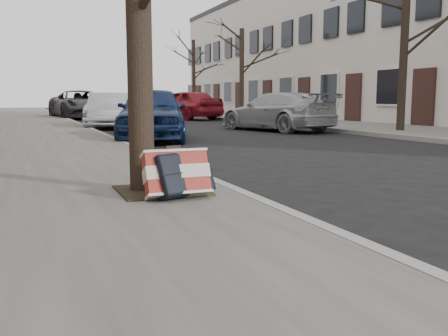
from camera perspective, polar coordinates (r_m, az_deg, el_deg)
name	(u,v)px	position (r m, az deg, el deg)	size (l,w,h in m)	color
ground	(400,210)	(5.02, 19.44, -4.60)	(120.00, 120.00, 0.00)	black
near_sidewalk	(9,128)	(18.69, -23.35, 4.24)	(5.00, 70.00, 0.12)	slate
far_sidewalk	(300,122)	(21.72, 8.71, 5.22)	(4.00, 70.00, 0.12)	slate
house_far	(388,45)	(25.74, 18.28, 13.22)	(6.70, 40.00, 7.20)	beige
dirt_patch	(161,190)	(5.10, -7.21, -2.54)	(0.85, 0.85, 0.01)	black
suitcase_red	(177,174)	(4.68, -5.45, -0.70)	(0.59, 0.16, 0.43)	maroon
suitcase_navy	(183,174)	(4.71, -4.68, -0.69)	(0.57, 0.18, 0.41)	black
car_near_front	(153,113)	(12.89, -8.17, 6.25)	(1.63, 4.06, 1.38)	#122246
car_near_mid	(109,110)	(18.47, -12.97, 6.42)	(1.34, 3.83, 1.26)	#B7BBC0
car_near_back	(80,105)	(27.62, -16.12, 6.99)	(2.48, 5.38, 1.50)	#313135
car_far_front	(276,112)	(16.58, 6.01, 6.42)	(1.76, 4.33, 1.26)	#A7AAAF
car_far_back	(186,105)	(25.63, -4.38, 7.24)	(1.78, 4.42, 1.51)	maroon
tree_far_a	(404,44)	(15.90, 19.90, 13.16)	(0.24, 0.24, 5.02)	black
tree_far_b	(242,73)	(25.77, 2.04, 10.77)	(0.24, 0.24, 4.43)	black
tree_far_c	(194,77)	(32.89, -3.48, 10.37)	(0.22, 0.22, 4.69)	black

